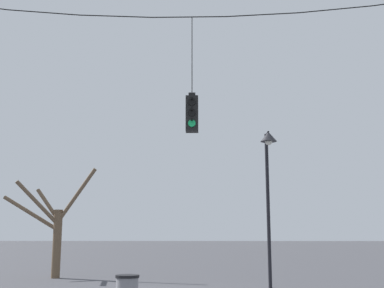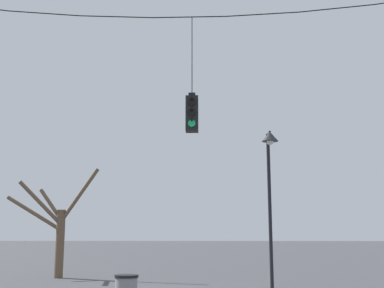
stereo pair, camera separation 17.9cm
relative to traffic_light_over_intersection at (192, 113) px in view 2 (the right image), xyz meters
The scene contains 4 objects.
span_wire 3.01m from the traffic_light_over_intersection, behind, with size 14.61×0.03×0.59m.
traffic_light_over_intersection is the anchor object (origin of this frame).
street_lamp 4.31m from the traffic_light_over_intersection, 53.35° to the left, with size 0.55×0.94×5.20m.
bare_tree 9.63m from the traffic_light_over_intersection, 129.73° to the left, with size 3.98×1.48×4.45m.
Camera 2 is at (0.57, -13.20, 1.79)m, focal length 45.00 mm.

